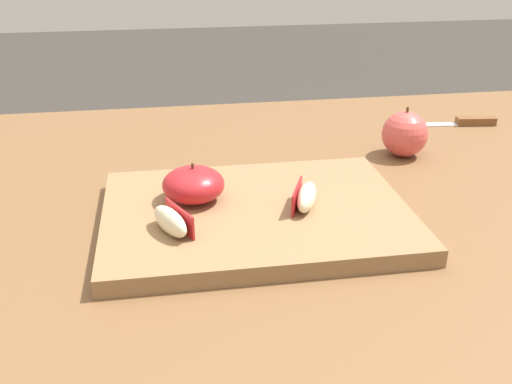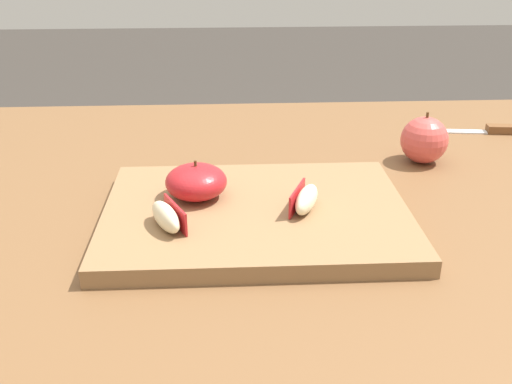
% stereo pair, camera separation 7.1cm
% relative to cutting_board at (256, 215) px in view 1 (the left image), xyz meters
% --- Properties ---
extents(dining_table, '(1.46, 0.84, 0.77)m').
position_rel_cutting_board_xyz_m(dining_table, '(-0.01, 0.10, -0.11)').
color(dining_table, brown).
rests_on(dining_table, ground_plane).
extents(cutting_board, '(0.37, 0.27, 0.02)m').
position_rel_cutting_board_xyz_m(cutting_board, '(0.00, 0.00, 0.00)').
color(cutting_board, olive).
rests_on(cutting_board, dining_table).
extents(apple_half_skin_up, '(0.08, 0.08, 0.05)m').
position_rel_cutting_board_xyz_m(apple_half_skin_up, '(-0.07, 0.03, 0.03)').
color(apple_half_skin_up, '#B21E23').
rests_on(apple_half_skin_up, cutting_board).
extents(apple_wedge_front, '(0.05, 0.07, 0.03)m').
position_rel_cutting_board_xyz_m(apple_wedge_front, '(0.06, -0.01, 0.03)').
color(apple_wedge_front, beige).
rests_on(apple_wedge_front, cutting_board).
extents(apple_wedge_near_knife, '(0.05, 0.07, 0.03)m').
position_rel_cutting_board_xyz_m(apple_wedge_near_knife, '(-0.10, -0.05, 0.03)').
color(apple_wedge_near_knife, beige).
rests_on(apple_wedge_near_knife, cutting_board).
extents(paring_knife, '(0.16, 0.04, 0.01)m').
position_rel_cutting_board_xyz_m(paring_knife, '(0.44, 0.31, -0.00)').
color(paring_knife, silver).
rests_on(paring_knife, dining_table).
extents(whole_apple_pink_lady, '(0.07, 0.07, 0.08)m').
position_rel_cutting_board_xyz_m(whole_apple_pink_lady, '(0.27, 0.19, 0.02)').
color(whole_apple_pink_lady, '#D14C47').
rests_on(whole_apple_pink_lady, dining_table).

